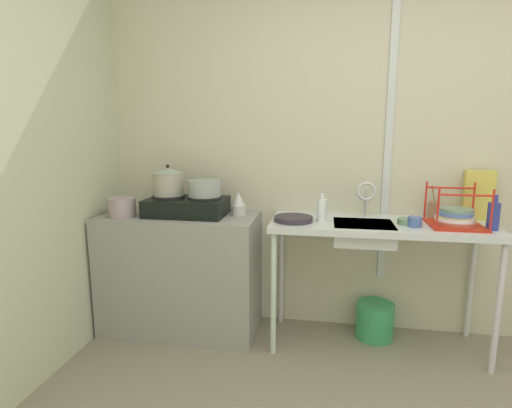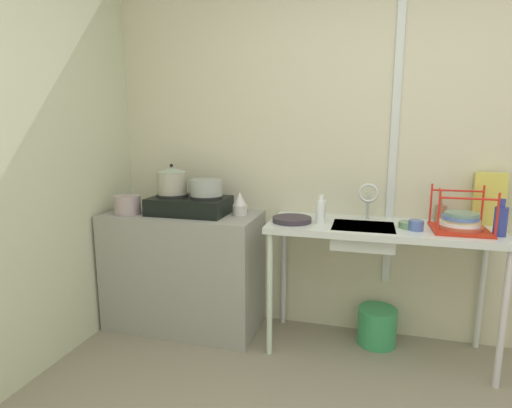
% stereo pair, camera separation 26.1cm
% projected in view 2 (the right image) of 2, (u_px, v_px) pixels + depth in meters
% --- Properties ---
extents(wall_back, '(4.93, 0.10, 2.56)m').
position_uv_depth(wall_back, '(409.00, 151.00, 2.65)').
color(wall_back, beige).
rests_on(wall_back, ground).
extents(wall_metal_strip, '(0.05, 0.01, 2.05)m').
position_uv_depth(wall_metal_strip, '(395.00, 132.00, 2.60)').
color(wall_metal_strip, silver).
extents(counter_concrete, '(1.08, 0.52, 0.84)m').
position_uv_depth(counter_concrete, '(184.00, 270.00, 2.91)').
color(counter_concrete, gray).
rests_on(counter_concrete, ground).
extents(counter_sink, '(1.38, 0.52, 0.84)m').
position_uv_depth(counter_sink, '(380.00, 237.00, 2.49)').
color(counter_sink, silver).
rests_on(counter_sink, ground).
extents(stove, '(0.54, 0.34, 0.14)m').
position_uv_depth(stove, '(190.00, 205.00, 2.80)').
color(stove, black).
rests_on(stove, counter_concrete).
extents(pot_on_left_burner, '(0.21, 0.21, 0.21)m').
position_uv_depth(pot_on_left_burner, '(172.00, 181.00, 2.81)').
color(pot_on_left_burner, '#A2A08C').
rests_on(pot_on_left_burner, stove).
extents(pot_on_right_burner, '(0.22, 0.22, 0.11)m').
position_uv_depth(pot_on_right_burner, '(206.00, 188.00, 2.75)').
color(pot_on_right_burner, '#97A199').
rests_on(pot_on_right_burner, stove).
extents(pot_beside_stove, '(0.18, 0.18, 0.13)m').
position_uv_depth(pot_beside_stove, '(127.00, 205.00, 2.80)').
color(pot_beside_stove, '#A19091').
rests_on(pot_beside_stove, counter_concrete).
extents(percolator, '(0.10, 0.10, 0.16)m').
position_uv_depth(percolator, '(240.00, 204.00, 2.76)').
color(percolator, beige).
rests_on(percolator, counter_concrete).
extents(sink_basin, '(0.37, 0.32, 0.12)m').
position_uv_depth(sink_basin, '(363.00, 236.00, 2.47)').
color(sink_basin, silver).
rests_on(sink_basin, counter_sink).
extents(faucet, '(0.13, 0.07, 0.25)m').
position_uv_depth(faucet, '(368.00, 196.00, 2.56)').
color(faucet, silver).
rests_on(faucet, counter_sink).
extents(frying_pan, '(0.25, 0.25, 0.03)m').
position_uv_depth(frying_pan, '(292.00, 220.00, 2.56)').
color(frying_pan, '#322B34').
rests_on(frying_pan, counter_sink).
extents(dish_rack, '(0.31, 0.32, 0.25)m').
position_uv_depth(dish_rack, '(460.00, 222.00, 2.33)').
color(dish_rack, red).
rests_on(dish_rack, counter_sink).
extents(cup_by_rack, '(0.08, 0.08, 0.06)m').
position_uv_depth(cup_by_rack, '(416.00, 225.00, 2.35)').
color(cup_by_rack, '#4A61A5').
rests_on(cup_by_rack, counter_sink).
extents(small_bowl_on_drainboard, '(0.12, 0.12, 0.04)m').
position_uv_depth(small_bowl_on_drainboard, '(409.00, 225.00, 2.41)').
color(small_bowl_on_drainboard, '#638E66').
rests_on(small_bowl_on_drainboard, counter_sink).
extents(bottle_by_sink, '(0.06, 0.06, 0.18)m').
position_uv_depth(bottle_by_sink, '(321.00, 211.00, 2.52)').
color(bottle_by_sink, white).
rests_on(bottle_by_sink, counter_sink).
extents(bottle_by_rack, '(0.07, 0.07, 0.21)m').
position_uv_depth(bottle_by_rack, '(501.00, 221.00, 2.21)').
color(bottle_by_rack, navy).
rests_on(bottle_by_rack, counter_sink).
extents(cereal_box, '(0.19, 0.10, 0.32)m').
position_uv_depth(cereal_box, '(489.00, 199.00, 2.48)').
color(cereal_box, '#D1C44C').
rests_on(cereal_box, counter_sink).
extents(utensil_jar, '(0.07, 0.08, 0.22)m').
position_uv_depth(utensil_jar, '(441.00, 213.00, 2.57)').
color(utensil_jar, '#966E50').
rests_on(utensil_jar, counter_sink).
extents(bucket_on_floor, '(0.25, 0.25, 0.25)m').
position_uv_depth(bucket_on_floor, '(377.00, 326.00, 2.69)').
color(bucket_on_floor, '#359857').
rests_on(bucket_on_floor, ground).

